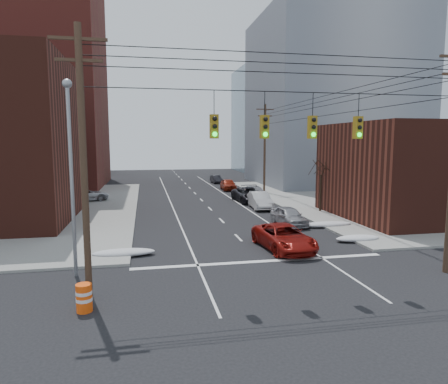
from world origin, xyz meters
name	(u,v)px	position (x,y,z in m)	size (l,w,h in m)	color
ground	(310,311)	(0.00, 0.00, 0.00)	(160.00, 160.00, 0.00)	black
sidewalk_ne	(433,196)	(27.00, 27.00, 0.07)	(40.00, 40.00, 0.15)	gray
building_brick_tall	(12,80)	(-24.00, 48.00, 15.00)	(24.00, 20.00, 30.00)	maroon
building_brick_far	(45,144)	(-26.00, 74.00, 6.00)	(22.00, 18.00, 12.00)	#4A1E16
building_office	(331,102)	(22.00, 44.00, 12.50)	(22.00, 20.00, 25.00)	gray
building_glass	(285,121)	(24.00, 70.00, 11.00)	(20.00, 18.00, 22.00)	gray
building_storefront	(434,171)	(18.00, 16.00, 4.00)	(16.00, 12.00, 8.00)	#4A1E16
utility_pole_left	(83,159)	(-8.50, 3.00, 5.78)	(2.20, 0.28, 11.00)	#473323
utility_pole_far	(265,147)	(8.50, 34.00, 5.78)	(2.20, 0.28, 11.00)	#473323
traffic_signals	(289,125)	(0.10, 2.97, 7.17)	(17.00, 0.42, 2.02)	black
street_light	(71,162)	(-9.50, 6.00, 5.54)	(0.44, 0.44, 9.32)	gray
bare_tree	(321,187)	(9.59, 20.00, 2.32)	(2.09, 2.20, 4.93)	black
snow_nw	(124,253)	(-7.40, 9.00, 0.21)	(3.50, 1.08, 0.42)	silver
snow_ne	(358,238)	(7.40, 9.50, 0.21)	(3.00, 1.08, 0.42)	silver
snow_east_far	(327,224)	(7.40, 14.00, 0.21)	(4.00, 1.08, 0.42)	silver
red_pickup	(284,237)	(2.01, 8.60, 0.75)	(2.48, 5.37, 1.49)	maroon
parked_car_a	(289,216)	(4.80, 15.24, 0.72)	(1.71, 4.25, 1.45)	#A6A6AB
parked_car_b	(260,200)	(4.80, 23.25, 0.79)	(1.67, 4.80, 1.58)	silver
parked_car_c	(248,195)	(4.80, 27.64, 0.78)	(2.58, 5.59, 1.55)	black
parked_car_d	(255,194)	(5.69, 28.28, 0.78)	(2.19, 5.38, 1.56)	#A2A2A6
parked_car_e	(228,185)	(4.80, 38.32, 0.76)	(1.79, 4.45, 1.52)	maroon
parked_car_f	(216,179)	(4.81, 47.75, 0.61)	(1.29, 3.70, 1.22)	black
lot_car_a	(37,208)	(-15.20, 22.19, 0.84)	(1.46, 4.18, 1.38)	silver
lot_car_b	(86,195)	(-12.40, 30.66, 0.82)	(2.22, 4.81, 1.34)	#AEADB2
lot_car_c	(14,206)	(-17.38, 23.43, 0.88)	(2.05, 5.04, 1.46)	black
lot_car_d	(42,196)	(-16.55, 29.84, 0.89)	(1.75, 4.36, 1.48)	silver
construction_barrel	(84,297)	(-8.50, 1.63, 0.56)	(0.68, 0.68, 1.08)	#FF500D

